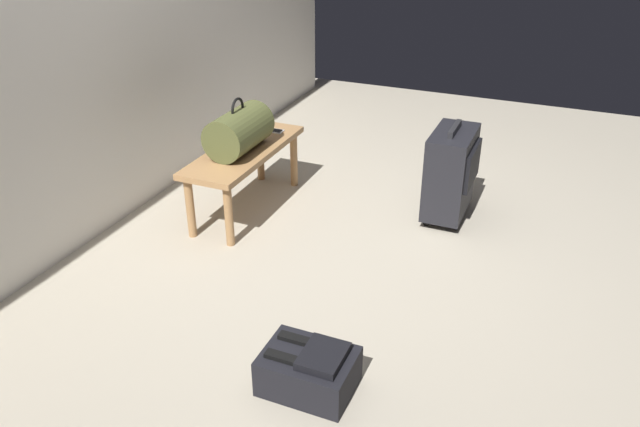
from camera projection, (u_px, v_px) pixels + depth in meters
name	position (u px, v px, depth m)	size (l,w,h in m)	color
ground_plane	(358.00, 265.00, 3.48)	(6.60, 6.60, 0.00)	#B2A893
bench	(245.00, 158.00, 3.92)	(1.00, 0.36, 0.42)	#A87A4C
duffel_bag_olive	(239.00, 131.00, 3.79)	(0.44, 0.26, 0.34)	#51562D
cell_phone	(273.00, 130.00, 4.15)	(0.07, 0.14, 0.01)	silver
suitcase_upright_charcoal	(451.00, 172.00, 3.84)	(0.45, 0.26, 0.61)	black
backpack_dark	(309.00, 370.00, 2.61)	(0.28, 0.38, 0.21)	black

